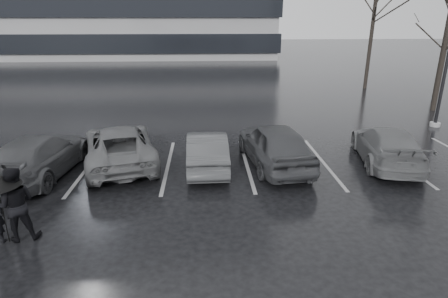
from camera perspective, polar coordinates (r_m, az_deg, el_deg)
ground at (r=11.15m, az=1.76°, el=-7.03°), size 160.00×160.00×0.00m
car_main at (r=13.22m, az=7.71°, el=0.72°), size 2.37×4.67×1.52m
car_west_a at (r=12.95m, az=-2.62°, el=-0.12°), size 1.42×3.88×1.27m
car_west_b at (r=13.76m, az=-15.63°, el=0.57°), size 3.47×5.35×1.37m
car_west_c at (r=13.67m, az=-26.32°, el=-0.90°), size 2.38×4.90×1.37m
car_east at (r=14.54m, az=23.57°, el=0.51°), size 2.68×4.78×1.31m
pedestrian_right at (r=9.95m, az=-29.20°, el=-7.35°), size 1.03×0.89×1.81m
stall_stripes at (r=13.40m, az=-2.54°, el=-2.33°), size 19.72×5.00×0.00m
tree_east at (r=23.75m, az=30.83°, el=14.53°), size 0.26×0.26×8.00m
tree_ne at (r=28.49m, az=30.57°, el=13.95°), size 0.26×0.26×7.00m
tree_north at (r=29.45m, az=21.66°, el=16.80°), size 0.26×0.26×8.50m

